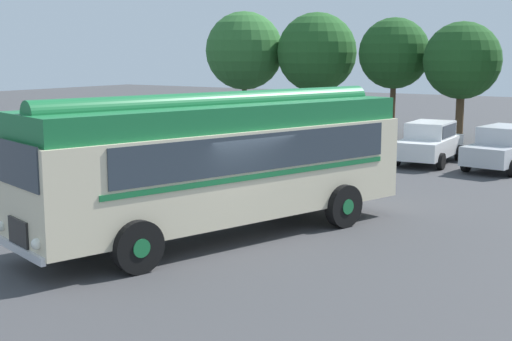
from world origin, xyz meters
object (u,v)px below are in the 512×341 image
(car_near_left, at_px, (314,133))
(traffic_cone, at_px, (23,212))
(car_mid_right, at_px, (429,142))
(vintage_bus, at_px, (221,159))
(car_mid_left, at_px, (358,139))
(car_far_right, at_px, (504,148))

(car_near_left, height_order, traffic_cone, car_near_left)
(car_near_left, relative_size, car_mid_right, 0.99)
(vintage_bus, bearing_deg, car_near_left, 110.28)
(car_mid_left, relative_size, car_far_right, 1.00)
(car_near_left, xyz_separation_m, car_far_right, (8.43, -0.48, 0.00))
(car_far_right, bearing_deg, traffic_cone, -117.91)
(vintage_bus, xyz_separation_m, car_far_right, (3.13, 13.86, -1.05))
(car_near_left, xyz_separation_m, traffic_cone, (0.16, -16.10, -0.57))
(vintage_bus, bearing_deg, traffic_cone, -161.13)
(car_near_left, bearing_deg, car_mid_right, -4.93)
(car_mid_left, distance_m, car_far_right, 5.86)
(car_near_left, relative_size, traffic_cone, 7.71)
(vintage_bus, height_order, car_mid_right, vintage_bus)
(traffic_cone, bearing_deg, car_far_right, 62.09)
(vintage_bus, relative_size, car_far_right, 2.37)
(car_near_left, relative_size, car_far_right, 0.97)
(car_mid_left, xyz_separation_m, traffic_cone, (-2.43, -15.16, -0.57))
(car_mid_left, height_order, car_mid_right, same)
(vintage_bus, relative_size, car_mid_left, 2.36)
(car_mid_left, xyz_separation_m, car_mid_right, (2.90, 0.47, 0.00))
(car_mid_right, distance_m, traffic_cone, 16.53)
(car_mid_left, distance_m, car_mid_right, 2.94)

